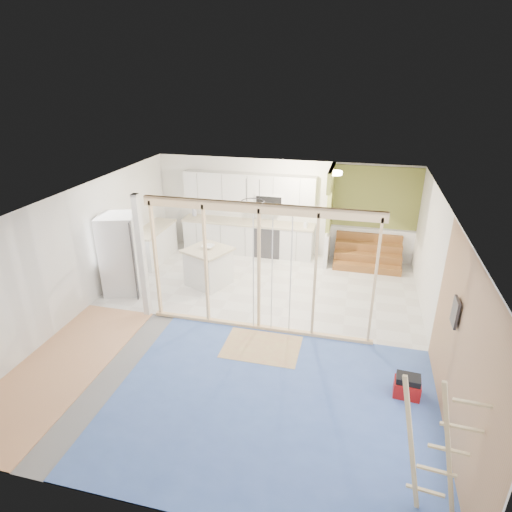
% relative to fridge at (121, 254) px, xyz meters
% --- Properties ---
extents(room, '(7.01, 8.01, 2.61)m').
position_rel_fridge_xyz_m(room, '(3.08, -0.81, 0.37)').
color(room, slate).
rests_on(room, ground).
extents(floor_overlays, '(7.00, 8.00, 0.03)m').
position_rel_fridge_xyz_m(floor_overlays, '(3.16, -0.75, -0.92)').
color(floor_overlays, silver).
rests_on(floor_overlays, room).
extents(stud_frame, '(4.66, 0.14, 2.60)m').
position_rel_fridge_xyz_m(stud_frame, '(2.84, -0.81, 0.66)').
color(stud_frame, '#E7BD8D').
rests_on(stud_frame, room).
extents(base_cabinets, '(4.45, 2.24, 0.93)m').
position_rel_fridge_xyz_m(base_cabinets, '(1.47, 2.55, -0.46)').
color(base_cabinets, silver).
rests_on(base_cabinets, room).
extents(upper_cabinets, '(3.60, 0.41, 0.85)m').
position_rel_fridge_xyz_m(upper_cabinets, '(2.24, 3.00, 0.89)').
color(upper_cabinets, silver).
rests_on(upper_cabinets, room).
extents(green_partition, '(2.25, 1.51, 2.60)m').
position_rel_fridge_xyz_m(green_partition, '(5.13, 2.84, 0.02)').
color(green_partition, olive).
rests_on(green_partition, room).
extents(pot_rack, '(0.52, 0.52, 0.72)m').
position_rel_fridge_xyz_m(pot_rack, '(2.78, 1.08, 1.07)').
color(pot_rack, black).
rests_on(pot_rack, room).
extents(sheathing_panel, '(0.02, 4.00, 2.60)m').
position_rel_fridge_xyz_m(sheathing_panel, '(6.56, -2.81, 0.37)').
color(sheathing_panel, '#AC7C5D').
rests_on(sheathing_panel, room).
extents(electrical_panel, '(0.04, 0.30, 0.40)m').
position_rel_fridge_xyz_m(electrical_panel, '(6.51, -2.21, 0.72)').
color(electrical_panel, '#37373C').
rests_on(electrical_panel, room).
extents(ceiling_light, '(0.32, 0.32, 0.08)m').
position_rel_fridge_xyz_m(ceiling_light, '(4.48, 2.19, 1.61)').
color(ceiling_light, '#FFEABF').
rests_on(ceiling_light, room).
extents(fridge, '(1.02, 0.99, 1.85)m').
position_rel_fridge_xyz_m(fridge, '(0.00, 0.00, 0.00)').
color(fridge, silver).
rests_on(fridge, room).
extents(island, '(1.23, 1.23, 0.92)m').
position_rel_fridge_xyz_m(island, '(1.78, 0.78, -0.47)').
color(island, silver).
rests_on(island, room).
extents(bowl, '(0.30, 0.30, 0.07)m').
position_rel_fridge_xyz_m(bowl, '(1.76, 0.84, 0.03)').
color(bowl, white).
rests_on(bowl, island).
extents(soap_bottle_a, '(0.17, 0.17, 0.34)m').
position_rel_fridge_xyz_m(soap_bottle_a, '(0.58, 3.00, 0.17)').
color(soap_bottle_a, '#B4B6C8').
rests_on(soap_bottle_a, base_cabinets).
extents(soap_bottle_b, '(0.11, 0.11, 0.20)m').
position_rel_fridge_xyz_m(soap_bottle_b, '(3.78, 2.80, 0.10)').
color(soap_bottle_b, white).
rests_on(soap_bottle_b, base_cabinets).
extents(toolbox, '(0.42, 0.33, 0.38)m').
position_rel_fridge_xyz_m(toolbox, '(6.08, -2.11, -0.75)').
color(toolbox, maroon).
rests_on(toolbox, room).
extents(ladder, '(0.94, 0.16, 1.77)m').
position_rel_fridge_xyz_m(ladder, '(6.14, -4.00, -0.02)').
color(ladder, '#D5BC82').
rests_on(ladder, room).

